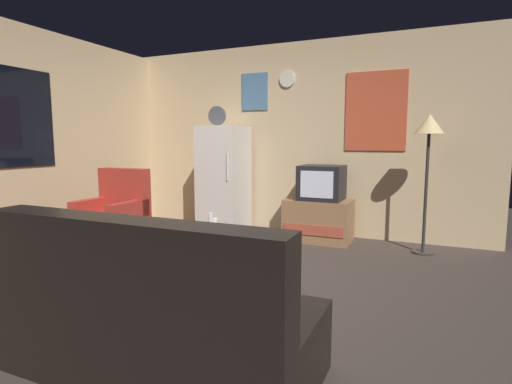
% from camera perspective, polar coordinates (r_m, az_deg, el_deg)
% --- Properties ---
extents(ground_plane, '(12.00, 12.00, 0.00)m').
position_cam_1_polar(ground_plane, '(3.69, -6.69, -13.23)').
color(ground_plane, '#3D332D').
extents(wall_with_art, '(5.20, 0.12, 2.63)m').
position_cam_1_polar(wall_with_art, '(5.70, 5.88, 7.53)').
color(wall_with_art, '#D1B284').
rests_on(wall_with_art, ground_plane).
extents(wall_left_with_window, '(0.12, 5.20, 2.60)m').
position_cam_1_polar(wall_left_with_window, '(5.24, -31.86, 6.33)').
color(wall_left_with_window, '#D1B284').
rests_on(wall_left_with_window, ground_plane).
extents(fridge, '(0.60, 0.62, 1.77)m').
position_cam_1_polar(fridge, '(5.71, -4.63, 1.85)').
color(fridge, silver).
rests_on(fridge, ground_plane).
extents(tv_stand, '(0.84, 0.53, 0.54)m').
position_cam_1_polar(tv_stand, '(5.27, 8.89, -3.98)').
color(tv_stand, '#8E6642').
rests_on(tv_stand, ground_plane).
extents(crt_tv, '(0.54, 0.51, 0.44)m').
position_cam_1_polar(crt_tv, '(5.19, 9.35, 1.33)').
color(crt_tv, black).
rests_on(crt_tv, tv_stand).
extents(standing_lamp, '(0.32, 0.32, 1.59)m').
position_cam_1_polar(standing_lamp, '(4.91, 23.42, 7.47)').
color(standing_lamp, '#332D28').
rests_on(standing_lamp, ground_plane).
extents(coffee_table, '(0.72, 0.72, 0.46)m').
position_cam_1_polar(coffee_table, '(3.90, -8.45, -8.56)').
color(coffee_table, '#8E6642').
rests_on(coffee_table, ground_plane).
extents(wine_glass, '(0.05, 0.05, 0.15)m').
position_cam_1_polar(wine_glass, '(3.85, -6.47, -4.07)').
color(wine_glass, silver).
rests_on(wine_glass, coffee_table).
extents(mug_ceramic_white, '(0.08, 0.08, 0.09)m').
position_cam_1_polar(mug_ceramic_white, '(3.90, -6.04, -4.37)').
color(mug_ceramic_white, silver).
rests_on(mug_ceramic_white, coffee_table).
extents(remote_control, '(0.16, 0.07, 0.02)m').
position_cam_1_polar(remote_control, '(3.83, -11.35, -5.19)').
color(remote_control, black).
rests_on(remote_control, coffee_table).
extents(armchair, '(0.68, 0.68, 0.96)m').
position_cam_1_polar(armchair, '(5.08, -19.61, -3.97)').
color(armchair, '#A52D23').
rests_on(armchair, ground_plane).
extents(couch, '(1.70, 0.80, 0.92)m').
position_cam_1_polar(couch, '(2.35, -13.90, -17.44)').
color(couch, black).
rests_on(couch, ground_plane).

